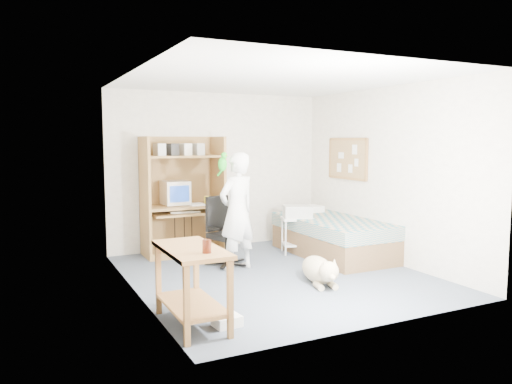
% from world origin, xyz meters
% --- Properties ---
extents(floor, '(4.00, 4.00, 0.00)m').
position_xyz_m(floor, '(0.00, 0.00, 0.00)').
color(floor, '#4D5669').
rests_on(floor, ground).
extents(wall_back, '(3.60, 0.02, 2.50)m').
position_xyz_m(wall_back, '(0.00, 2.00, 1.25)').
color(wall_back, beige).
rests_on(wall_back, floor).
extents(wall_right, '(0.02, 4.00, 2.50)m').
position_xyz_m(wall_right, '(1.80, 0.00, 1.25)').
color(wall_right, beige).
rests_on(wall_right, floor).
extents(wall_left, '(0.02, 4.00, 2.50)m').
position_xyz_m(wall_left, '(-1.80, 0.00, 1.25)').
color(wall_left, beige).
rests_on(wall_left, floor).
extents(ceiling, '(3.60, 4.00, 0.02)m').
position_xyz_m(ceiling, '(0.00, 0.00, 2.50)').
color(ceiling, white).
rests_on(ceiling, wall_back).
extents(computer_hutch, '(1.20, 0.63, 1.80)m').
position_xyz_m(computer_hutch, '(-0.70, 1.74, 0.82)').
color(computer_hutch, brown).
rests_on(computer_hutch, floor).
extents(bed, '(1.02, 2.02, 0.66)m').
position_xyz_m(bed, '(1.30, 0.62, 0.29)').
color(bed, brown).
rests_on(bed, floor).
extents(side_desk, '(0.50, 1.00, 0.75)m').
position_xyz_m(side_desk, '(-1.55, -1.20, 0.49)').
color(side_desk, olive).
rests_on(side_desk, floor).
extents(corkboard, '(0.04, 0.94, 0.66)m').
position_xyz_m(corkboard, '(1.77, 0.90, 1.45)').
color(corkboard, olive).
rests_on(corkboard, wall_right).
extents(office_chair, '(0.54, 0.55, 0.95)m').
position_xyz_m(office_chair, '(-0.40, 0.79, 0.34)').
color(office_chair, black).
rests_on(office_chair, floor).
extents(person, '(0.67, 0.54, 1.58)m').
position_xyz_m(person, '(-0.33, 0.49, 0.79)').
color(person, white).
rests_on(person, floor).
extents(parrot, '(0.12, 0.20, 0.32)m').
position_xyz_m(parrot, '(-0.53, 0.50, 1.45)').
color(parrot, '#13871B').
rests_on(parrot, person).
extents(dog, '(0.49, 1.02, 0.39)m').
position_xyz_m(dog, '(0.30, -0.56, 0.17)').
color(dog, tan).
rests_on(dog, floor).
extents(printer_cart, '(0.57, 0.51, 0.56)m').
position_xyz_m(printer_cart, '(0.89, 0.97, 0.37)').
color(printer_cart, silver).
rests_on(printer_cart, floor).
extents(printer, '(0.50, 0.44, 0.18)m').
position_xyz_m(printer, '(0.89, 0.97, 0.65)').
color(printer, '#B8B9B4').
rests_on(printer, printer_cart).
extents(crt_monitor, '(0.39, 0.41, 0.36)m').
position_xyz_m(crt_monitor, '(-0.80, 1.75, 0.95)').
color(crt_monitor, beige).
rests_on(crt_monitor, computer_hutch).
extents(keyboard, '(0.47, 0.21, 0.03)m').
position_xyz_m(keyboard, '(-0.71, 1.58, 0.67)').
color(keyboard, beige).
rests_on(keyboard, computer_hutch).
extents(pencil_cup, '(0.08, 0.08, 0.12)m').
position_xyz_m(pencil_cup, '(-0.33, 1.65, 0.82)').
color(pencil_cup, gold).
rests_on(pencil_cup, computer_hutch).
extents(drink_glass, '(0.08, 0.08, 0.12)m').
position_xyz_m(drink_glass, '(-1.50, -1.48, 0.81)').
color(drink_glass, '#41160A').
rests_on(drink_glass, side_desk).
extents(floor_box_a, '(0.27, 0.22, 0.10)m').
position_xyz_m(floor_box_a, '(-1.27, -1.37, 0.05)').
color(floor_box_a, white).
rests_on(floor_box_a, floor).
extents(floor_box_b, '(0.19, 0.23, 0.08)m').
position_xyz_m(floor_box_b, '(-1.28, -0.97, 0.04)').
color(floor_box_b, '#A6A5A1').
rests_on(floor_box_b, floor).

